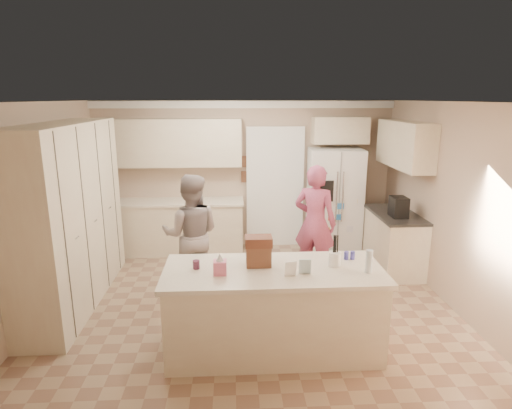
{
  "coord_description": "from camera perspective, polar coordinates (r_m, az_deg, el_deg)",
  "views": [
    {
      "loc": [
        -0.22,
        -5.21,
        2.65
      ],
      "look_at": [
        0.1,
        0.35,
        1.25
      ],
      "focal_mm": 30.0,
      "sensor_mm": 36.0,
      "label": 1
    }
  ],
  "objects": [
    {
      "name": "floor",
      "position": [
        5.86,
        -0.8,
        -12.91
      ],
      "size": [
        5.2,
        4.6,
        0.02
      ],
      "primitive_type": "cube",
      "color": "#91795D",
      "rests_on": "ground"
    },
    {
      "name": "ceiling",
      "position": [
        5.22,
        -0.9,
        13.67
      ],
      "size": [
        5.2,
        4.6,
        0.02
      ],
      "primitive_type": "cube",
      "color": "white",
      "rests_on": "wall_back"
    },
    {
      "name": "wall_back",
      "position": [
        7.65,
        -1.59,
        3.93
      ],
      "size": [
        5.2,
        0.02,
        2.6
      ],
      "primitive_type": "cube",
      "color": "tan",
      "rests_on": "ground"
    },
    {
      "name": "wall_front",
      "position": [
        3.21,
        0.93,
        -10.78
      ],
      "size": [
        5.2,
        0.02,
        2.6
      ],
      "primitive_type": "cube",
      "color": "tan",
      "rests_on": "ground"
    },
    {
      "name": "wall_left",
      "position": [
        5.89,
        -27.12,
        -0.72
      ],
      "size": [
        0.02,
        4.6,
        2.6
      ],
      "primitive_type": "cube",
      "color": "tan",
      "rests_on": "ground"
    },
    {
      "name": "wall_right",
      "position": [
        6.08,
        24.54,
        -0.02
      ],
      "size": [
        0.02,
        4.6,
        2.6
      ],
      "primitive_type": "cube",
      "color": "tan",
      "rests_on": "ground"
    },
    {
      "name": "crown_back",
      "position": [
        7.48,
        -1.64,
        13.18
      ],
      "size": [
        5.2,
        0.08,
        0.12
      ],
      "primitive_type": "cube",
      "color": "white",
      "rests_on": "wall_back"
    },
    {
      "name": "pantry_bank",
      "position": [
        5.98,
        -23.52,
        -1.36
      ],
      "size": [
        0.6,
        2.6,
        2.35
      ],
      "primitive_type": "cube",
      "color": "beige",
      "rests_on": "floor"
    },
    {
      "name": "back_base_cab",
      "position": [
        7.6,
        -10.18,
        -3.03
      ],
      "size": [
        2.2,
        0.6,
        0.88
      ],
      "primitive_type": "cube",
      "color": "beige",
      "rests_on": "floor"
    },
    {
      "name": "back_countertop",
      "position": [
        7.47,
        -10.34,
        0.32
      ],
      "size": [
        2.24,
        0.63,
        0.04
      ],
      "primitive_type": "cube",
      "color": "silver",
      "rests_on": "back_base_cab"
    },
    {
      "name": "back_upper_cab",
      "position": [
        7.43,
        -10.56,
        8.08
      ],
      "size": [
        2.2,
        0.35,
        0.8
      ],
      "primitive_type": "cube",
      "color": "beige",
      "rests_on": "wall_back"
    },
    {
      "name": "doorway_opening",
      "position": [
        7.7,
        2.53,
        2.1
      ],
      "size": [
        0.9,
        0.06,
        2.1
      ],
      "primitive_type": "cube",
      "color": "black",
      "rests_on": "floor"
    },
    {
      "name": "doorway_casing",
      "position": [
        7.67,
        2.56,
        2.04
      ],
      "size": [
        1.02,
        0.03,
        2.22
      ],
      "primitive_type": "cube",
      "color": "white",
      "rests_on": "floor"
    },
    {
      "name": "wall_frame_upper",
      "position": [
        7.57,
        -1.44,
        5.74
      ],
      "size": [
        0.15,
        0.02,
        0.2
      ],
      "primitive_type": "cube",
      "color": "brown",
      "rests_on": "wall_back"
    },
    {
      "name": "wall_frame_lower",
      "position": [
        7.61,
        -1.43,
        3.73
      ],
      "size": [
        0.15,
        0.02,
        0.2
      ],
      "primitive_type": "cube",
      "color": "brown",
      "rests_on": "wall_back"
    },
    {
      "name": "refrigerator",
      "position": [
        7.58,
        10.36,
        0.53
      ],
      "size": [
        0.94,
        0.75,
        1.8
      ],
      "primitive_type": "cube",
      "rotation": [
        0.0,
        0.0,
        -0.06
      ],
      "color": "white",
      "rests_on": "floor"
    },
    {
      "name": "fridge_seam",
      "position": [
        7.25,
        11.0,
        -0.13
      ],
      "size": [
        0.02,
        0.02,
        1.78
      ],
      "primitive_type": "cube",
      "color": "gray",
      "rests_on": "refrigerator"
    },
    {
      "name": "fridge_dispenser",
      "position": [
        7.13,
        9.4,
        1.77
      ],
      "size": [
        0.22,
        0.03,
        0.35
      ],
      "primitive_type": "cube",
      "color": "black",
      "rests_on": "refrigerator"
    },
    {
      "name": "fridge_handle_l",
      "position": [
        7.19,
        10.7,
        0.99
      ],
      "size": [
        0.02,
        0.02,
        0.85
      ],
      "primitive_type": "cylinder",
      "color": "silver",
      "rests_on": "refrigerator"
    },
    {
      "name": "fridge_handle_r",
      "position": [
        7.21,
        11.47,
        1.0
      ],
      "size": [
        0.02,
        0.02,
        0.85
      ],
      "primitive_type": "cylinder",
      "color": "silver",
      "rests_on": "refrigerator"
    },
    {
      "name": "over_fridge_cab",
      "position": [
        7.59,
        11.15,
        9.69
      ],
      "size": [
        0.95,
        0.35,
        0.45
      ],
      "primitive_type": "cube",
      "color": "beige",
      "rests_on": "wall_back"
    },
    {
      "name": "right_base_cab",
      "position": [
        7.06,
        17.88,
        -4.85
      ],
      "size": [
        0.6,
        1.2,
        0.88
      ],
      "primitive_type": "cube",
      "color": "beige",
      "rests_on": "floor"
    },
    {
      "name": "right_countertop",
      "position": [
        6.92,
        18.09,
        -1.25
      ],
      "size": [
        0.63,
        1.24,
        0.04
      ],
      "primitive_type": "cube",
      "color": "#2D2B28",
      "rests_on": "right_base_cab"
    },
    {
      "name": "right_upper_cab",
      "position": [
        6.97,
        19.21,
        7.57
      ],
      "size": [
        0.35,
        1.5,
        0.7
      ],
      "primitive_type": "cube",
      "color": "beige",
      "rests_on": "wall_right"
    },
    {
      "name": "coffee_maker",
      "position": [
        6.69,
        18.49,
        -0.3
      ],
      "size": [
        0.22,
        0.28,
        0.3
      ],
      "primitive_type": "cube",
      "color": "black",
      "rests_on": "right_countertop"
    },
    {
      "name": "island_base",
      "position": [
        4.69,
        2.3,
        -14.04
      ],
      "size": [
        2.2,
        0.9,
        0.88
      ],
      "primitive_type": "cube",
      "color": "beige",
      "rests_on": "floor"
    },
    {
      "name": "island_top",
      "position": [
        4.49,
        2.35,
        -8.85
      ],
      "size": [
        2.28,
        0.96,
        0.05
      ],
      "primitive_type": "cube",
      "color": "silver",
      "rests_on": "island_base"
    },
    {
      "name": "utensil_crock",
      "position": [
        4.6,
        10.45,
        -7.15
      ],
      "size": [
        0.13,
        0.13,
        0.15
      ],
      "primitive_type": "cylinder",
      "color": "white",
      "rests_on": "island_top"
    },
    {
      "name": "tissue_box",
      "position": [
        4.34,
        -4.82,
        -8.35
      ],
      "size": [
        0.13,
        0.13,
        0.14
      ],
      "primitive_type": "cube",
      "color": "#D86789",
      "rests_on": "island_top"
    },
    {
      "name": "tissue_plume",
      "position": [
        4.3,
        -4.85,
        -7.0
      ],
      "size": [
        0.08,
        0.08,
        0.08
      ],
      "primitive_type": "cone",
      "color": "white",
      "rests_on": "tissue_box"
    },
    {
      "name": "dollhouse_body",
      "position": [
        4.52,
        0.34,
        -6.83
      ],
      "size": [
        0.26,
        0.18,
        0.22
      ],
      "primitive_type": "cube",
      "color": "brown",
      "rests_on": "island_top"
    },
    {
      "name": "dollhouse_roof",
      "position": [
        4.46,
        0.34,
        -4.91
      ],
      "size": [
        0.28,
        0.2,
        0.1
      ],
      "primitive_type": "cube",
      "color": "#592D1E",
      "rests_on": "dollhouse_body"
    },
    {
      "name": "jam_jar",
      "position": [
        4.5,
        -7.98,
        -7.93
      ],
      "size": [
        0.07,
        0.07,
        0.09
      ],
      "primitive_type": "cylinder",
      "color": "#59263F",
      "rests_on": "island_top"
    },
    {
      "name": "greeting_card_a",
      "position": [
        4.28,
        4.65,
        -8.54
      ],
      "size": [
        0.12,
        0.06,
        0.16
      ],
      "primitive_type": "cube",
      "rotation": [
        0.15,
        0.0,
        0.2
      ],
      "color": "white",
      "rests_on": "island_top"
    },
    {
      "name": "greeting_card_b",
      "position": [
        4.35,
        6.54,
        -8.21
      ],
      "size": [
        0.12,
        0.05,
        0.16
      ],
      "primitive_type": "cube",
      "rotation": [
        0.15,
        0.0,
        -0.1
      ],
      "color": "silver",
      "rests_on": "island_top"
    },
    {
      "name": "water_bottle",
      "position": [
        4.49,
        14.83,
        -7.34
      ],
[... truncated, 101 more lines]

